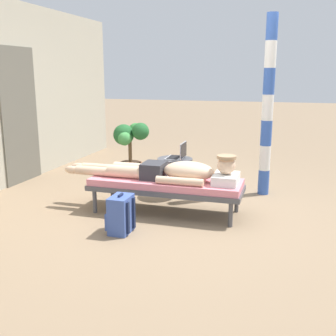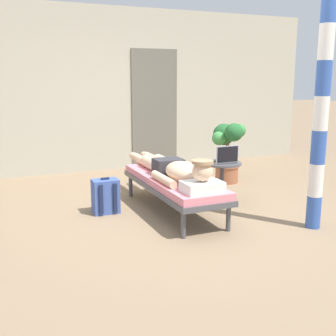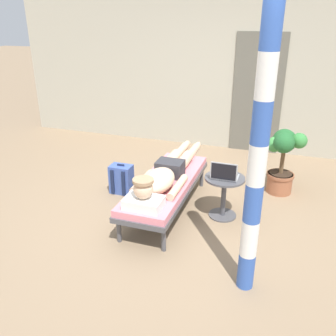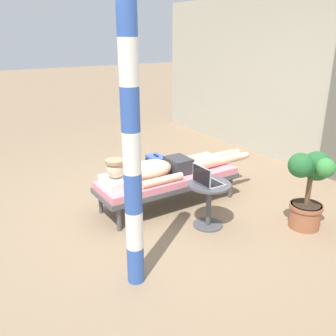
# 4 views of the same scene
# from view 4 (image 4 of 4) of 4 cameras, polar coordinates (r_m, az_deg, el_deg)

# --- Properties ---
(ground_plane) EXTENTS (40.00, 40.00, 0.00)m
(ground_plane) POSITION_cam_4_polar(r_m,az_deg,el_deg) (4.67, -1.24, -6.38)
(ground_plane) COLOR #8C7256
(house_wall_back) EXTENTS (7.60, 0.20, 2.70)m
(house_wall_back) POSITION_cam_4_polar(r_m,az_deg,el_deg) (6.21, 21.69, 12.03)
(house_wall_back) COLOR #B2AD99
(house_wall_back) RESTS_ON ground
(lounge_chair) EXTENTS (0.61, 1.84, 0.42)m
(lounge_chair) POSITION_cam_4_polar(r_m,az_deg,el_deg) (4.64, 0.06, -1.84)
(lounge_chair) COLOR #4C4C51
(lounge_chair) RESTS_ON ground
(person_reclining) EXTENTS (0.53, 2.17, 0.33)m
(person_reclining) POSITION_cam_4_polar(r_m,az_deg,el_deg) (4.56, -0.46, 0.06)
(person_reclining) COLOR white
(person_reclining) RESTS_ON lounge_chair
(side_table) EXTENTS (0.48, 0.48, 0.52)m
(side_table) POSITION_cam_4_polar(r_m,az_deg,el_deg) (4.16, 6.38, -4.54)
(side_table) COLOR #4C4C51
(side_table) RESTS_ON ground
(laptop) EXTENTS (0.31, 0.24, 0.23)m
(laptop) POSITION_cam_4_polar(r_m,az_deg,el_deg) (4.04, 5.93, -1.80)
(laptop) COLOR #A5A8AD
(laptop) RESTS_ON side_table
(backpack) EXTENTS (0.30, 0.26, 0.42)m
(backpack) POSITION_cam_4_polar(r_m,az_deg,el_deg) (5.42, -1.80, -0.20)
(backpack) COLOR #3F59A5
(backpack) RESTS_ON ground
(potted_plant) EXTENTS (0.51, 0.58, 0.92)m
(potted_plant) POSITION_cam_4_polar(r_m,az_deg,el_deg) (4.33, 21.07, -2.29)
(potted_plant) COLOR #9E5B3D
(potted_plant) RESTS_ON ground
(porch_post) EXTENTS (0.15, 0.15, 2.41)m
(porch_post) POSITION_cam_4_polar(r_m,az_deg,el_deg) (2.91, -5.65, 2.37)
(porch_post) COLOR #3359B2
(porch_post) RESTS_ON ground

